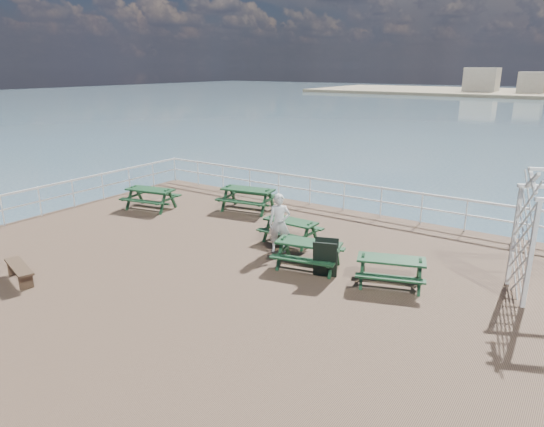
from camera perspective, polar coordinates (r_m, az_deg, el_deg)
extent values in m
cube|color=brown|center=(13.22, -4.73, -7.22)|extent=(18.00, 14.00, 0.30)
plane|color=#425F70|center=(50.49, 24.99, 7.16)|extent=(300.00, 300.00, 0.00)
cube|color=beige|center=(144.09, 23.50, 14.28)|extent=(8.00, 8.00, 6.00)
cube|color=beige|center=(142.29, 28.33, 13.45)|extent=(6.00, 8.00, 5.00)
cylinder|color=#4E3C28|center=(22.19, -11.06, -0.65)|extent=(0.36, 0.36, 2.10)
cube|color=white|center=(18.40, 8.54, 3.59)|extent=(17.70, 0.07, 0.07)
cube|color=white|center=(18.52, 8.47, 2.08)|extent=(17.70, 0.05, 0.05)
cylinder|color=white|center=(23.57, -11.37, 5.14)|extent=(0.05, 0.05, 1.10)
cube|color=white|center=(19.38, -25.84, 2.74)|extent=(0.07, 13.70, 0.07)
cube|color=white|center=(19.50, -25.65, 1.31)|extent=(0.05, 13.70, 0.05)
cube|color=#13341A|center=(18.98, -14.15, 2.74)|extent=(1.93, 1.06, 0.06)
cube|color=#13341A|center=(19.53, -13.04, 2.32)|extent=(1.84, 0.61, 0.05)
cube|color=#13341A|center=(18.59, -15.19, 1.42)|extent=(1.84, 0.61, 0.05)
cube|color=#13341A|center=(19.51, -15.90, 2.03)|extent=(0.37, 1.46, 0.06)
cube|color=#13341A|center=(18.63, -12.19, 1.61)|extent=(0.37, 1.46, 0.06)
cube|color=#13341A|center=(19.76, -15.35, 2.10)|extent=(0.18, 0.53, 0.89)
cube|color=#13341A|center=(19.30, -16.44, 1.66)|extent=(0.18, 0.53, 0.89)
cube|color=#13341A|center=(18.88, -11.66, 1.69)|extent=(0.18, 0.53, 0.89)
cube|color=#13341A|center=(18.40, -12.71, 1.22)|extent=(0.18, 0.53, 0.89)
cube|color=#13341A|center=(19.11, -14.05, 1.29)|extent=(1.61, 0.40, 0.06)
cube|color=#13341A|center=(18.23, -2.87, 2.84)|extent=(2.07, 1.10, 0.07)
cube|color=#13341A|center=(18.87, -1.98, 2.35)|extent=(1.98, 0.62, 0.05)
cube|color=#13341A|center=(17.74, -3.79, 1.37)|extent=(1.98, 0.62, 0.05)
cube|color=#13341A|center=(18.68, -5.11, 2.07)|extent=(0.37, 1.57, 0.07)
cube|color=#13341A|center=(17.97, -0.52, 1.54)|extent=(0.37, 1.57, 0.07)
cube|color=#13341A|center=(18.97, -4.63, 2.14)|extent=(0.19, 0.57, 0.96)
cube|color=#13341A|center=(18.42, -5.59, 1.66)|extent=(0.19, 0.57, 0.96)
cube|color=#13341A|center=(18.28, -0.10, 1.63)|extent=(0.19, 0.57, 0.96)
cube|color=#13341A|center=(17.70, -0.95, 1.11)|extent=(0.19, 0.57, 0.96)
cube|color=#13341A|center=(18.36, -2.85, 1.22)|extent=(1.73, 0.40, 0.07)
cube|color=#13341A|center=(12.36, 13.87, -5.28)|extent=(1.77, 1.15, 0.05)
cube|color=#13341A|center=(12.97, 13.84, -5.47)|extent=(1.63, 0.76, 0.05)
cube|color=#13341A|center=(11.96, 13.73, -7.43)|extent=(1.63, 0.76, 0.05)
cube|color=#13341A|center=(12.48, 10.61, -6.25)|extent=(0.51, 1.28, 0.05)
cube|color=#13341A|center=(12.49, 16.95, -6.71)|extent=(0.51, 1.28, 0.05)
cube|color=#13341A|center=(12.76, 10.70, -5.96)|extent=(0.23, 0.47, 0.80)
cube|color=#13341A|center=(12.25, 10.51, -6.94)|extent=(0.23, 0.47, 0.80)
cube|color=#13341A|center=(12.76, 16.89, -6.41)|extent=(0.23, 0.47, 0.80)
cube|color=#13341A|center=(12.26, 16.97, -7.41)|extent=(0.23, 0.47, 0.80)
cube|color=#13341A|center=(12.54, 13.73, -7.18)|extent=(1.41, 0.55, 0.05)
cube|color=#13341A|center=(14.90, 2.21, -0.90)|extent=(1.68, 0.69, 0.06)
cube|color=#13341A|center=(15.43, 3.32, -1.33)|extent=(1.66, 0.28, 0.05)
cube|color=#13341A|center=(14.55, 1.00, -2.45)|extent=(1.66, 0.28, 0.05)
cube|color=#13341A|center=(15.36, 0.04, -1.46)|extent=(0.11, 1.34, 0.06)
cube|color=#13341A|center=(14.65, 4.45, -2.45)|extent=(0.11, 1.34, 0.06)
cube|color=#13341A|center=(15.59, 0.62, -1.36)|extent=(0.09, 0.48, 0.81)
cube|color=#13341A|center=(15.16, -0.57, -1.89)|extent=(0.09, 0.48, 0.81)
cube|color=#13341A|center=(14.89, 5.00, -2.32)|extent=(0.09, 0.48, 0.81)
cube|color=#13341A|center=(14.44, 3.88, -2.92)|extent=(0.09, 0.48, 0.81)
cube|color=#13341A|center=(15.05, 2.19, -2.54)|extent=(1.48, 0.11, 0.06)
cube|color=#13341A|center=(13.03, 4.34, -3.49)|extent=(1.83, 1.02, 0.06)
cube|color=#13341A|center=(13.64, 5.04, -3.79)|extent=(1.74, 0.60, 0.05)
cube|color=#13341A|center=(12.62, 3.53, -5.53)|extent=(1.74, 0.60, 0.05)
cube|color=#13341A|center=(13.35, 1.36, -4.30)|extent=(0.37, 1.38, 0.06)
cube|color=#13341A|center=(12.96, 7.36, -5.11)|extent=(0.37, 1.38, 0.06)
cube|color=#13341A|center=(13.62, 1.78, -4.07)|extent=(0.18, 0.50, 0.84)
cube|color=#13341A|center=(13.12, 0.92, -4.92)|extent=(0.18, 0.50, 0.84)
cube|color=#13341A|center=(13.24, 7.67, -4.86)|extent=(0.18, 0.50, 0.84)
cube|color=#13341A|center=(12.72, 7.02, -5.77)|extent=(0.18, 0.50, 0.84)
cube|color=#13341A|center=(13.20, 4.30, -5.40)|extent=(1.52, 0.40, 0.06)
cube|color=#4E3C28|center=(13.87, -27.64, -5.56)|extent=(1.53, 0.76, 0.06)
cube|color=#4E3C28|center=(14.46, -28.04, -5.65)|extent=(0.16, 0.33, 0.37)
cube|color=#4E3C28|center=(13.43, -26.96, -7.16)|extent=(0.16, 0.33, 0.37)
cube|color=white|center=(12.13, 28.13, -4.41)|extent=(0.12, 0.12, 2.50)
cube|color=white|center=(13.26, 26.60, -2.48)|extent=(0.12, 0.12, 2.50)
cube|color=black|center=(12.54, 6.24, -5.45)|extent=(0.66, 0.45, 1.01)
cube|color=black|center=(12.73, 6.37, -5.11)|extent=(0.66, 0.45, 1.01)
imported|color=silver|center=(14.09, 0.87, -1.15)|extent=(0.76, 0.69, 1.74)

